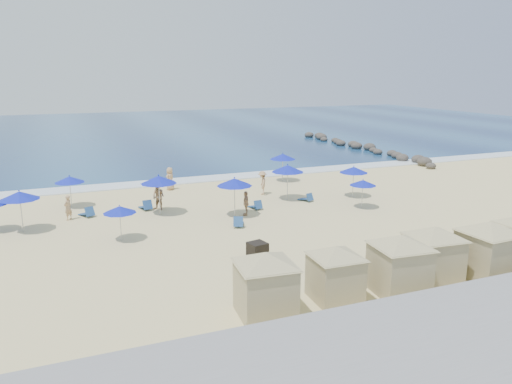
% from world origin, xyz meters
% --- Properties ---
extents(ground, '(160.00, 160.00, 0.00)m').
position_xyz_m(ground, '(0.00, 0.00, 0.00)').
color(ground, beige).
rests_on(ground, ground).
extents(ocean, '(160.00, 80.00, 0.06)m').
position_xyz_m(ocean, '(0.00, 55.00, 0.03)').
color(ocean, navy).
rests_on(ocean, ground).
extents(surf_line, '(160.00, 2.50, 0.08)m').
position_xyz_m(surf_line, '(0.00, 15.50, 0.04)').
color(surf_line, white).
rests_on(surf_line, ground).
extents(seawall, '(160.00, 6.10, 1.22)m').
position_xyz_m(seawall, '(0.00, -13.50, 0.65)').
color(seawall, gray).
rests_on(seawall, ground).
extents(rock_jetty, '(2.56, 26.66, 0.96)m').
position_xyz_m(rock_jetty, '(24.01, 24.90, 0.36)').
color(rock_jetty, '#312C29').
rests_on(rock_jetty, ground).
extents(trash_bin, '(1.00, 1.00, 0.85)m').
position_xyz_m(trash_bin, '(-1.33, -3.87, 0.42)').
color(trash_bin, black).
rests_on(trash_bin, ground).
extents(cabana_0, '(4.48, 4.48, 2.82)m').
position_xyz_m(cabana_0, '(-3.31, -9.50, 1.62)').
color(cabana_0, tan).
rests_on(cabana_0, ground).
extents(cabana_1, '(4.06, 4.06, 2.55)m').
position_xyz_m(cabana_1, '(-0.13, -9.33, 1.46)').
color(cabana_1, tan).
rests_on(cabana_1, ground).
extents(cabana_2, '(4.50, 4.50, 2.84)m').
position_xyz_m(cabana_2, '(2.71, -9.78, 1.62)').
color(cabana_2, tan).
rests_on(cabana_2, ground).
extents(cabana_3, '(4.45, 4.45, 2.81)m').
position_xyz_m(cabana_3, '(4.88, -9.33, 1.61)').
color(cabana_3, tan).
rests_on(cabana_3, ground).
extents(cabana_4, '(4.65, 4.65, 2.92)m').
position_xyz_m(cabana_4, '(7.47, -9.93, 1.67)').
color(cabana_4, tan).
rests_on(cabana_4, ground).
extents(umbrella_1, '(2.24, 2.24, 2.55)m').
position_xyz_m(umbrella_1, '(-12.45, 5.31, 2.21)').
color(umbrella_1, '#A5A8AD').
rests_on(umbrella_1, ground).
extents(umbrella_2, '(2.01, 2.01, 2.29)m').
position_xyz_m(umbrella_2, '(-9.58, 10.04, 1.99)').
color(umbrella_2, '#A5A8AD').
rests_on(umbrella_2, ground).
extents(umbrella_3, '(1.83, 1.83, 2.08)m').
position_xyz_m(umbrella_3, '(-7.32, 1.52, 1.80)').
color(umbrella_3, '#A5A8AD').
rests_on(umbrella_3, ground).
extents(umbrella_4, '(2.37, 2.37, 2.70)m').
position_xyz_m(umbrella_4, '(-4.24, 6.02, 2.34)').
color(umbrella_4, '#A5A8AD').
rests_on(umbrella_4, ground).
extents(umbrella_5, '(2.31, 2.31, 2.63)m').
position_xyz_m(umbrella_5, '(0.18, 3.70, 2.28)').
color(umbrella_5, '#A5A8AD').
rests_on(umbrella_5, ground).
extents(umbrella_6, '(2.37, 2.37, 2.69)m').
position_xyz_m(umbrella_6, '(5.21, 6.31, 2.34)').
color(umbrella_6, '#A5A8AD').
rests_on(umbrella_6, ground).
extents(umbrella_7, '(2.19, 2.19, 2.49)m').
position_xyz_m(umbrella_7, '(7.58, 12.21, 2.16)').
color(umbrella_7, '#A5A8AD').
rests_on(umbrella_7, ground).
extents(umbrella_8, '(2.12, 2.12, 2.41)m').
position_xyz_m(umbrella_8, '(10.11, 5.20, 2.09)').
color(umbrella_8, '#A5A8AD').
rests_on(umbrella_8, ground).
extents(umbrella_9, '(1.82, 1.82, 2.07)m').
position_xyz_m(umbrella_9, '(8.97, 2.28, 1.80)').
color(umbrella_9, '#A5A8AD').
rests_on(umbrella_9, ground).
extents(beach_chair_1, '(1.05, 1.42, 0.72)m').
position_xyz_m(beach_chair_1, '(-8.73, 7.24, 0.25)').
color(beach_chair_1, navy).
rests_on(beach_chair_1, ground).
extents(beach_chair_2, '(0.81, 1.44, 0.75)m').
position_xyz_m(beach_chair_2, '(-4.90, 7.47, 0.26)').
color(beach_chair_2, navy).
rests_on(beach_chair_2, ground).
extents(beach_chair_3, '(1.05, 1.43, 0.72)m').
position_xyz_m(beach_chair_3, '(-0.36, 1.54, 0.25)').
color(beach_chair_3, navy).
rests_on(beach_chair_3, ground).
extents(beach_chair_4, '(0.67, 1.29, 0.68)m').
position_xyz_m(beach_chair_4, '(2.11, 4.80, 0.24)').
color(beach_chair_4, navy).
rests_on(beach_chair_4, ground).
extents(beach_chair_5, '(0.86, 1.28, 0.65)m').
position_xyz_m(beach_chair_5, '(6.35, 5.41, 0.23)').
color(beach_chair_5, navy).
rests_on(beach_chair_5, ground).
extents(beachgoer_0, '(0.68, 0.69, 1.61)m').
position_xyz_m(beachgoer_0, '(-9.88, 6.92, 0.80)').
color(beachgoer_0, tan).
rests_on(beachgoer_0, ground).
extents(beachgoer_1, '(1.13, 1.14, 1.86)m').
position_xyz_m(beachgoer_1, '(-4.09, 7.15, 0.93)').
color(beachgoer_1, tan).
rests_on(beachgoer_1, ground).
extents(beachgoer_2, '(0.71, 1.03, 1.63)m').
position_xyz_m(beachgoer_2, '(0.94, 3.65, 0.81)').
color(beachgoer_2, tan).
rests_on(beachgoer_2, ground).
extents(beachgoer_3, '(1.04, 1.33, 1.81)m').
position_xyz_m(beachgoer_3, '(4.16, 8.54, 0.91)').
color(beachgoer_3, tan).
rests_on(beachgoer_3, ground).
extents(beachgoer_4, '(1.04, 1.04, 1.82)m').
position_xyz_m(beachgoer_4, '(-2.04, 12.73, 0.91)').
color(beachgoer_4, tan).
rests_on(beachgoer_4, ground).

